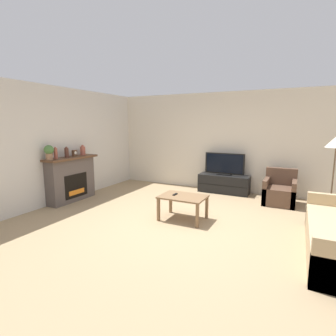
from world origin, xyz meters
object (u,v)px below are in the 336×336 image
at_px(mantel_vase_centre_left, 67,152).
at_px(armchair, 280,192).
at_px(floor_lamp, 336,146).
at_px(mantel_clock, 75,153).
at_px(mantel_vase_left, 56,153).
at_px(fireplace, 71,178).
at_px(tv, 224,165).
at_px(coffee_table, 183,199).
at_px(remote, 175,194).
at_px(tv_stand, 224,184).
at_px(potted_plant, 49,152).
at_px(mantel_vase_right, 83,150).

height_order(mantel_vase_centre_left, armchair, mantel_vase_centre_left).
height_order(mantel_vase_centre_left, floor_lamp, floor_lamp).
distance_m(mantel_clock, floor_lamp, 5.57).
bearing_deg(mantel_vase_left, floor_lamp, 16.77).
xyz_separation_m(fireplace, armchair, (4.53, 2.01, -0.28)).
height_order(mantel_vase_left, floor_lamp, floor_lamp).
height_order(tv, coffee_table, tv).
height_order(mantel_vase_centre_left, tv, mantel_vase_centre_left).
height_order(fireplace, armchair, fireplace).
relative_size(remote, floor_lamp, 0.09).
relative_size(mantel_vase_centre_left, floor_lamp, 0.15).
height_order(fireplace, floor_lamp, floor_lamp).
distance_m(coffee_table, floor_lamp, 3.00).
distance_m(fireplace, remote, 2.76).
bearing_deg(mantel_vase_left, remote, 9.15).
bearing_deg(tv_stand, floor_lamp, -26.09).
bearing_deg(mantel_vase_left, tv, 42.16).
height_order(armchair, remote, armchair).
distance_m(mantel_vase_centre_left, mantel_clock, 0.24).
height_order(mantel_clock, potted_plant, potted_plant).
bearing_deg(remote, mantel_vase_left, -168.47).
relative_size(fireplace, mantel_clock, 9.12).
relative_size(mantel_vase_right, potted_plant, 0.80).
bearing_deg(tv_stand, fireplace, -142.42).
distance_m(tv_stand, armchair, 1.47).
bearing_deg(remote, potted_plant, -165.02).
bearing_deg(floor_lamp, fireplace, -167.29).
distance_m(mantel_vase_centre_left, tv_stand, 4.09).
distance_m(armchair, remote, 2.67).
bearing_deg(potted_plant, armchair, 29.83).
xyz_separation_m(mantel_clock, remote, (2.74, -0.11, -0.67)).
height_order(potted_plant, tv_stand, potted_plant).
bearing_deg(mantel_vase_centre_left, mantel_clock, 89.82).
xyz_separation_m(mantel_vase_right, armchair, (4.52, 1.60, -0.92)).
bearing_deg(potted_plant, mantel_vase_right, 90.00).
bearing_deg(tv_stand, mantel_vase_right, -147.34).
relative_size(fireplace, mantel_vase_centre_left, 5.43).
distance_m(armchair, floor_lamp, 1.69).
relative_size(tv_stand, floor_lamp, 0.82).
distance_m(mantel_vase_right, tv, 3.70).
relative_size(mantel_vase_right, armchair, 0.32).
height_order(mantel_vase_left, potted_plant, potted_plant).
bearing_deg(coffee_table, mantel_vase_right, 172.47).
height_order(mantel_clock, tv_stand, mantel_clock).
xyz_separation_m(potted_plant, remote, (2.74, 0.61, -0.77)).
relative_size(mantel_vase_centre_left, potted_plant, 0.78).
bearing_deg(remote, coffee_table, 0.69).
bearing_deg(tv_stand, potted_plant, -136.12).
bearing_deg(potted_plant, tv_stand, 43.88).
relative_size(mantel_vase_left, mantel_clock, 1.80).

